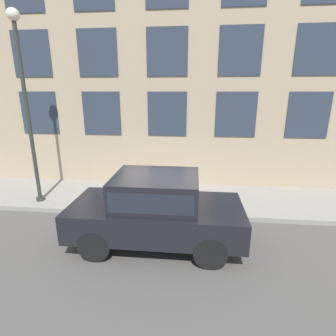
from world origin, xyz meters
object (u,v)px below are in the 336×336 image
(person, at_px, (181,184))
(street_lamp, at_px, (24,91))
(parked_car_charcoal_near, at_px, (156,207))
(fire_hydrant, at_px, (155,194))

(person, distance_m, street_lamp, 5.66)
(parked_car_charcoal_near, relative_size, street_lamp, 0.72)
(person, height_order, parked_car_charcoal_near, parked_car_charcoal_near)
(person, xyz_separation_m, street_lamp, (-0.29, 4.81, 2.97))
(fire_hydrant, height_order, person, person)
(fire_hydrant, distance_m, parked_car_charcoal_near, 2.09)
(fire_hydrant, distance_m, person, 0.90)
(fire_hydrant, bearing_deg, person, -72.80)
(street_lamp, bearing_deg, fire_hydrant, -89.47)
(fire_hydrant, bearing_deg, street_lamp, 90.53)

